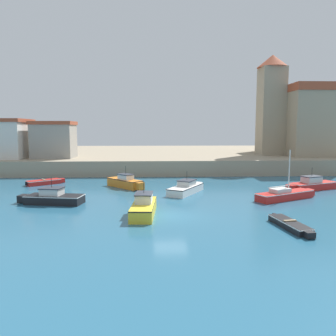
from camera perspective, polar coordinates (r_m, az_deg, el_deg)
The scene contains 12 objects.
ground_plane at distance 24.58m, azimuth 0.44°, elevation -8.26°, with size 200.00×200.00×0.00m, color #28607F.
quay_seawall at distance 63.54m, azimuth -1.32°, elevation 2.02°, with size 120.00×40.00×2.13m, color gray.
dinghy_red_0 at distance 40.57m, azimuth -20.67°, elevation -2.26°, with size 4.01×3.38×0.62m.
dinghy_black_1 at distance 22.91m, azimuth 20.54°, elevation -9.20°, with size 1.57×4.47×0.52m.
motorboat_black_2 at distance 29.97m, azimuth -19.46°, elevation -4.89°, with size 5.78×2.63×2.30m.
motorboat_yellow_3 at distance 24.84m, azimuth -4.22°, elevation -6.69°, with size 1.95×5.85×2.52m.
motorboat_orange_4 at distance 36.21m, azimuth -7.43°, elevation -2.47°, with size 4.38×4.64×2.40m.
sailboat_red_5 at distance 31.83m, azimuth 19.77°, elevation -4.38°, with size 6.50×4.05×4.52m.
motorboat_red_6 at distance 37.91m, azimuth 23.77°, elevation -2.66°, with size 6.18×3.49×2.36m.
motorboat_white_7 at distance 32.97m, azimuth 3.25°, elevation -3.50°, with size 4.16×5.80×2.22m.
church at distance 60.59m, azimuth 21.49°, elevation 8.01°, with size 12.89×16.63×16.07m.
harbor_shed_mid_row at distance 51.29m, azimuth -19.25°, elevation 4.71°, with size 6.05×4.67×5.37m.
Camera 1 is at (-1.17, -23.71, 6.41)m, focal length 35.00 mm.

